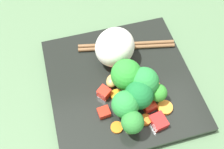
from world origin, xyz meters
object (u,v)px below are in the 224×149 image
Objects in this scene: broccoli_floret_4 at (125,105)px; carrot_slice_1 at (122,104)px; square_plate at (121,83)px; rice_mound at (117,47)px; chopstick_pair at (126,46)px.

broccoli_floret_4 reaches higher than carrot_slice_1.
rice_mound is at bearing 175.42° from square_plate.
rice_mound is 1.29× the size of broccoli_floret_4.
square_plate is 8.89cm from chopstick_pair.
carrot_slice_1 is 13.98cm from chopstick_pair.
square_plate is at bearing -4.58° from rice_mound.
square_plate is 8.51cm from broccoli_floret_4.
chopstick_pair is (-13.30, 4.30, 0.05)cm from carrot_slice_1.
rice_mound reaches higher than chopstick_pair.
chopstick_pair is at bearing 162.08° from carrot_slice_1.
chopstick_pair is at bearing 164.34° from broccoli_floret_4.
carrot_slice_1 is at bearing -12.48° from square_plate.
chopstick_pair reaches higher than square_plate.
carrot_slice_1 is 0.10× the size of chopstick_pair.
square_plate is at bearing 171.13° from broccoli_floret_4.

